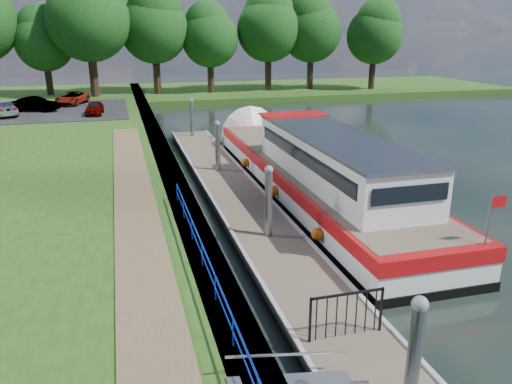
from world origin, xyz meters
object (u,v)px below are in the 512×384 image
object	(u,v)px
barge	(308,169)
car_c	(2,108)
car_b	(35,104)
car_d	(72,98)
pontoon	(239,201)
car_a	(94,108)

from	to	relation	value
barge	car_c	world-z (taller)	barge
car_b	car_d	size ratio (longest dim) A/B	0.90
pontoon	car_b	distance (m)	27.37
car_b	pontoon	bearing A→B (deg)	-135.69
car_d	car_a	bearing A→B (deg)	-51.73
barge	car_c	xyz separation A→B (m)	(-17.18, 22.17, 0.36)
pontoon	car_a	size ratio (longest dim) A/B	9.66
barge	car_d	distance (m)	30.00
car_b	car_d	xyz separation A→B (m)	(2.62, 3.48, -0.04)
barge	car_a	size ratio (longest dim) A/B	6.81
car_b	barge	bearing A→B (deg)	-128.17
barge	car_a	world-z (taller)	barge
car_b	car_c	bearing A→B (deg)	146.95
car_d	pontoon	bearing A→B (deg)	-53.00
car_a	car_b	bearing A→B (deg)	152.98
car_b	car_c	distance (m)	2.81
car_a	car_b	distance (m)	5.63
car_a	car_b	size ratio (longest dim) A/B	0.86
pontoon	car_b	world-z (taller)	car_b
car_a	car_c	size ratio (longest dim) A/B	0.74
pontoon	car_c	world-z (taller)	car_c
pontoon	barge	size ratio (longest dim) A/B	1.42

